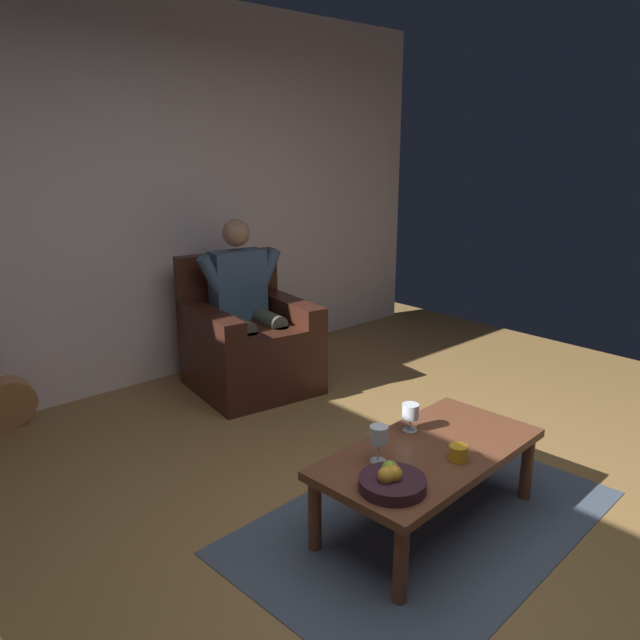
{
  "coord_description": "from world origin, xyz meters",
  "views": [
    {
      "loc": [
        1.85,
        1.31,
        1.72
      ],
      "look_at": [
        -0.36,
        -1.12,
        0.78
      ],
      "focal_mm": 34.49,
      "sensor_mm": 36.0,
      "label": 1
    }
  ],
  "objects_px": {
    "candle_jar": "(458,453)",
    "coffee_table": "(430,459)",
    "armchair": "(248,344)",
    "fruit_bowl": "(392,481)",
    "person_seated": "(245,299)",
    "guitar": "(5,398)",
    "wine_glass_far": "(379,437)",
    "wine_glass_near": "(410,413)"
  },
  "relations": [
    {
      "from": "person_seated",
      "to": "wine_glass_far",
      "type": "xyz_separation_m",
      "value": [
        0.65,
        1.89,
        -0.16
      ]
    },
    {
      "from": "armchair",
      "to": "guitar",
      "type": "relative_size",
      "value": 1.02
    },
    {
      "from": "guitar",
      "to": "wine_glass_far",
      "type": "xyz_separation_m",
      "value": [
        -0.9,
        2.3,
        0.29
      ]
    },
    {
      "from": "person_seated",
      "to": "fruit_bowl",
      "type": "bearing_deg",
      "value": 77.68
    },
    {
      "from": "person_seated",
      "to": "guitar",
      "type": "bearing_deg",
      "value": -6.56
    },
    {
      "from": "person_seated",
      "to": "coffee_table",
      "type": "bearing_deg",
      "value": 87.0
    },
    {
      "from": "armchair",
      "to": "wine_glass_far",
      "type": "height_order",
      "value": "armchair"
    },
    {
      "from": "armchair",
      "to": "coffee_table",
      "type": "xyz_separation_m",
      "value": [
        0.39,
        1.95,
        -0.0
      ]
    },
    {
      "from": "coffee_table",
      "to": "wine_glass_near",
      "type": "bearing_deg",
      "value": -112.38
    },
    {
      "from": "coffee_table",
      "to": "fruit_bowl",
      "type": "height_order",
      "value": "fruit_bowl"
    },
    {
      "from": "candle_jar",
      "to": "coffee_table",
      "type": "bearing_deg",
      "value": -86.49
    },
    {
      "from": "person_seated",
      "to": "candle_jar",
      "type": "relative_size",
      "value": 14.81
    },
    {
      "from": "guitar",
      "to": "wine_glass_near",
      "type": "relative_size",
      "value": 6.76
    },
    {
      "from": "person_seated",
      "to": "wine_glass_far",
      "type": "bearing_deg",
      "value": 79.16
    },
    {
      "from": "person_seated",
      "to": "guitar",
      "type": "distance_m",
      "value": 1.66
    },
    {
      "from": "coffee_table",
      "to": "guitar",
      "type": "xyz_separation_m",
      "value": [
        1.16,
        -2.38,
        -0.12
      ]
    },
    {
      "from": "wine_glass_far",
      "to": "coffee_table",
      "type": "bearing_deg",
      "value": 162.64
    },
    {
      "from": "coffee_table",
      "to": "guitar",
      "type": "relative_size",
      "value": 1.23
    },
    {
      "from": "armchair",
      "to": "candle_jar",
      "type": "xyz_separation_m",
      "value": [
        0.38,
        2.09,
        0.08
      ]
    },
    {
      "from": "person_seated",
      "to": "wine_glass_far",
      "type": "distance_m",
      "value": 2.01
    },
    {
      "from": "armchair",
      "to": "coffee_table",
      "type": "relative_size",
      "value": 0.83
    },
    {
      "from": "armchair",
      "to": "person_seated",
      "type": "distance_m",
      "value": 0.33
    },
    {
      "from": "coffee_table",
      "to": "fruit_bowl",
      "type": "relative_size",
      "value": 4.21
    },
    {
      "from": "guitar",
      "to": "wine_glass_far",
      "type": "distance_m",
      "value": 2.49
    },
    {
      "from": "guitar",
      "to": "wine_glass_far",
      "type": "relative_size",
      "value": 5.58
    },
    {
      "from": "armchair",
      "to": "guitar",
      "type": "bearing_deg",
      "value": -7.48
    },
    {
      "from": "armchair",
      "to": "person_seated",
      "type": "xyz_separation_m",
      "value": [
        -0.0,
        -0.03,
        0.33
      ]
    },
    {
      "from": "coffee_table",
      "to": "candle_jar",
      "type": "distance_m",
      "value": 0.17
    },
    {
      "from": "wine_glass_near",
      "to": "guitar",
      "type": "bearing_deg",
      "value": -60.62
    },
    {
      "from": "candle_jar",
      "to": "wine_glass_near",
      "type": "bearing_deg",
      "value": -101.5
    },
    {
      "from": "fruit_bowl",
      "to": "guitar",
      "type": "bearing_deg",
      "value": -72.77
    },
    {
      "from": "armchair",
      "to": "fruit_bowl",
      "type": "height_order",
      "value": "armchair"
    },
    {
      "from": "wine_glass_far",
      "to": "candle_jar",
      "type": "height_order",
      "value": "wine_glass_far"
    },
    {
      "from": "person_seated",
      "to": "fruit_bowl",
      "type": "xyz_separation_m",
      "value": [
        0.78,
        2.08,
        -0.24
      ]
    },
    {
      "from": "coffee_table",
      "to": "fruit_bowl",
      "type": "bearing_deg",
      "value": 15.48
    },
    {
      "from": "armchair",
      "to": "fruit_bowl",
      "type": "distance_m",
      "value": 2.2
    },
    {
      "from": "wine_glass_near",
      "to": "coffee_table",
      "type": "bearing_deg",
      "value": 67.62
    },
    {
      "from": "armchair",
      "to": "fruit_bowl",
      "type": "bearing_deg",
      "value": 77.53
    },
    {
      "from": "coffee_table",
      "to": "armchair",
      "type": "bearing_deg",
      "value": -101.19
    },
    {
      "from": "fruit_bowl",
      "to": "person_seated",
      "type": "bearing_deg",
      "value": -110.47
    },
    {
      "from": "person_seated",
      "to": "fruit_bowl",
      "type": "distance_m",
      "value": 2.24
    },
    {
      "from": "person_seated",
      "to": "candle_jar",
      "type": "height_order",
      "value": "person_seated"
    }
  ]
}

